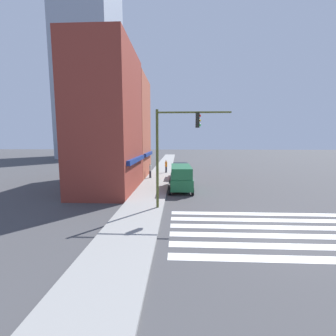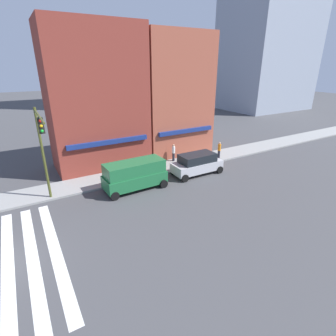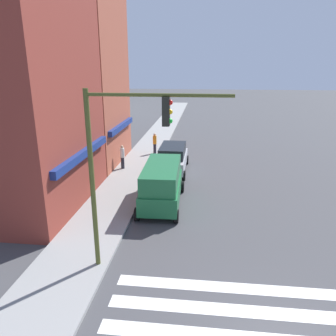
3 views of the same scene
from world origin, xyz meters
name	(u,v)px [view 1 (image 1 of 3)]	position (x,y,z in m)	size (l,w,h in m)	color
ground_plane	(272,231)	(0.00, 0.00, 0.00)	(200.00, 200.00, 0.00)	#424244
sidewalk_left	(132,228)	(0.00, 7.50, 0.07)	(120.00, 3.00, 0.15)	gray
crosswalk_stripes	(272,231)	(0.00, 0.00, 0.00)	(6.24, 10.80, 0.01)	silver
storefront_row	(119,125)	(12.95, 11.50, 6.39)	(16.41, 5.30, 12.95)	maroon
tower_distant	(90,41)	(51.61, 28.85, 31.36)	(18.03, 13.71, 62.72)	#939EAD
traffic_signal	(173,143)	(3.52, 5.31, 4.64)	(0.32, 4.97, 6.83)	#474C1E
van_green	(181,177)	(9.72, 4.70, 1.29)	(5.05, 2.22, 2.34)	#1E6638
suv_silver	(180,171)	(15.88, 4.70, 1.03)	(4.71, 2.12, 1.94)	#B7B7BC
pedestrian_white_shirt	(150,170)	(15.64, 8.42, 1.07)	(0.32, 0.32, 1.77)	#23232D
pedestrian_orange_vest	(166,166)	(20.23, 6.70, 1.07)	(0.32, 0.32, 1.77)	#23232D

